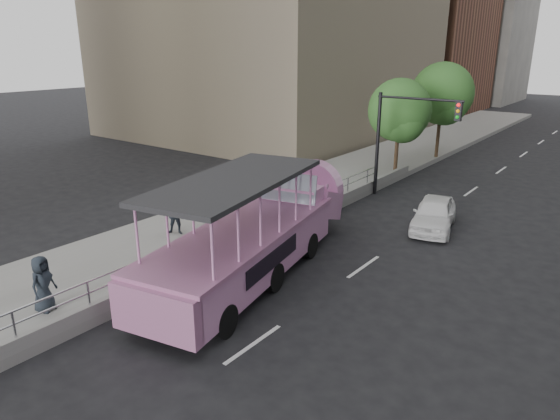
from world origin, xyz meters
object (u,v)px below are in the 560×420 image
object	(u,v)px
car	(434,214)
parking_sign	(314,187)
traffic_signal	(401,129)
pedestrian_far	(43,284)
street_tree_near	(400,113)
duck_boat	(259,233)
pedestrian_mid	(176,214)
street_tree_far	(443,96)

from	to	relation	value
car	parking_sign	distance (m)	5.16
car	traffic_signal	size ratio (longest dim) A/B	0.76
traffic_signal	pedestrian_far	bearing A→B (deg)	-99.10
car	pedestrian_far	size ratio (longest dim) A/B	2.44
car	street_tree_near	size ratio (longest dim) A/B	0.69
pedestrian_far	parking_sign	bearing A→B (deg)	-27.11
street_tree_near	traffic_signal	bearing A→B (deg)	-65.02
duck_boat	traffic_signal	world-z (taller)	traffic_signal
street_tree_near	car	bearing A→B (deg)	-54.55
parking_sign	traffic_signal	bearing A→B (deg)	77.17
pedestrian_mid	street_tree_far	size ratio (longest dim) A/B	0.25
duck_boat	parking_sign	size ratio (longest dim) A/B	4.42
pedestrian_mid	street_tree_far	world-z (taller)	street_tree_far
pedestrian_mid	street_tree_far	distance (m)	20.68
duck_boat	pedestrian_far	distance (m)	6.75
pedestrian_mid	street_tree_far	bearing A→B (deg)	49.54
duck_boat	pedestrian_mid	size ratio (longest dim) A/B	6.84
pedestrian_far	pedestrian_mid	bearing A→B (deg)	-5.32
pedestrian_far	street_tree_near	bearing A→B (deg)	-23.06
pedestrian_mid	parking_sign	world-z (taller)	parking_sign
pedestrian_mid	pedestrian_far	bearing A→B (deg)	-107.55
duck_boat	car	bearing A→B (deg)	66.29
street_tree_far	duck_boat	bearing A→B (deg)	-86.33
car	pedestrian_mid	bearing A→B (deg)	-149.36
pedestrian_mid	traffic_signal	world-z (taller)	traffic_signal
pedestrian_mid	pedestrian_far	xyz separation A→B (m)	(1.63, -6.26, 0.00)
street_tree_near	street_tree_far	distance (m)	6.02
pedestrian_mid	street_tree_near	bearing A→B (deg)	46.88
pedestrian_mid	street_tree_far	xyz separation A→B (m)	(2.96, 20.22, 3.20)
duck_boat	street_tree_far	xyz separation A→B (m)	(-1.30, 20.26, 2.97)
duck_boat	car	xyz separation A→B (m)	(3.30, 7.52, -0.66)
traffic_signal	street_tree_near	xyz separation A→B (m)	(-1.60, 3.43, 0.32)
pedestrian_far	street_tree_far	world-z (taller)	street_tree_far
traffic_signal	street_tree_far	bearing A→B (deg)	98.43
car	traffic_signal	bearing A→B (deg)	120.00
parking_sign	pedestrian_far	bearing A→B (deg)	-97.21
pedestrian_mid	street_tree_near	world-z (taller)	street_tree_near
pedestrian_far	street_tree_far	bearing A→B (deg)	-22.78
street_tree_near	street_tree_far	size ratio (longest dim) A/B	0.89
duck_boat	street_tree_near	bearing A→B (deg)	96.01
traffic_signal	street_tree_near	world-z (taller)	street_tree_near
car	pedestrian_mid	distance (m)	10.64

